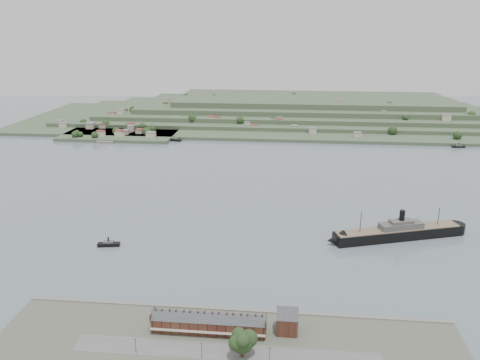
# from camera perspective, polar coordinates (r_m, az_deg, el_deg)

# --- Properties ---
(ground) EXTENTS (1400.00, 1400.00, 0.00)m
(ground) POSITION_cam_1_polar(r_m,az_deg,el_deg) (384.86, 1.74, -3.43)
(ground) COLOR slate
(ground) RESTS_ON ground
(terrace_row) EXTENTS (55.60, 9.80, 11.07)m
(terrace_row) POSITION_cam_1_polar(r_m,az_deg,el_deg) (234.83, -3.84, -17.00)
(terrace_row) COLOR #452018
(terrace_row) RESTS_ON ground
(gabled_building) EXTENTS (10.40, 10.18, 14.09)m
(gabled_building) POSITION_cam_1_polar(r_m,az_deg,el_deg) (234.89, 5.78, -16.65)
(gabled_building) COLOR #452018
(gabled_building) RESTS_ON ground
(far_peninsula) EXTENTS (760.00, 309.00, 30.00)m
(far_peninsula) POSITION_cam_1_polar(r_m,az_deg,el_deg) (761.13, 5.99, 8.32)
(far_peninsula) COLOR #3A4C32
(far_peninsula) RESTS_ON ground
(steamship) EXTENTS (102.22, 42.67, 25.26)m
(steamship) POSITION_cam_1_polar(r_m,az_deg,el_deg) (346.36, 18.30, -6.12)
(steamship) COLOR black
(steamship) RESTS_ON ground
(tugboat) EXTENTS (15.23, 6.15, 6.66)m
(tugboat) POSITION_cam_1_polar(r_m,az_deg,el_deg) (332.26, -15.72, -7.51)
(tugboat) COLOR black
(tugboat) RESTS_ON ground
(ferry_west) EXTENTS (20.16, 11.25, 7.29)m
(ferry_west) POSITION_cam_1_polar(r_m,az_deg,el_deg) (615.68, -8.04, 4.91)
(ferry_west) COLOR black
(ferry_west) RESTS_ON ground
(ferry_east) EXTENTS (15.89, 5.83, 5.83)m
(ferry_east) POSITION_cam_1_polar(r_m,az_deg,el_deg) (634.95, 25.09, 3.72)
(ferry_east) COLOR black
(ferry_east) RESTS_ON ground
(fig_tree) EXTENTS (12.68, 10.98, 14.15)m
(fig_tree) POSITION_cam_1_polar(r_m,az_deg,el_deg) (217.22, 0.34, -19.04)
(fig_tree) COLOR #3D2B1C
(fig_tree) RESTS_ON ground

